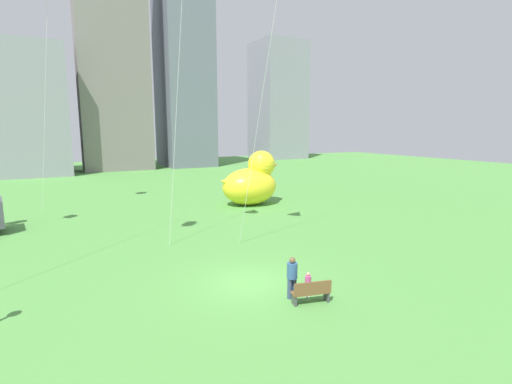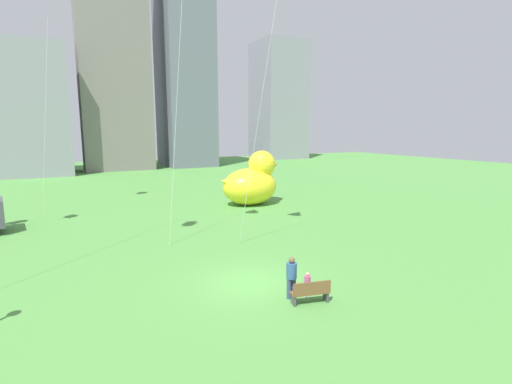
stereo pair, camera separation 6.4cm
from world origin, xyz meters
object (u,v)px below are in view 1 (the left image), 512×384
object	(u,v)px
giant_inflatable_duck	(252,182)
park_bench	(311,292)
person_adult	(292,276)
person_child	(308,283)

from	to	relation	value
giant_inflatable_duck	park_bench	bearing A→B (deg)	-110.54
person_adult	giant_inflatable_duck	distance (m)	18.51
giant_inflatable_duck	person_adult	bearing A→B (deg)	-112.44
park_bench	person_adult	bearing A→B (deg)	116.44
park_bench	person_child	distance (m)	0.59
person_child	giant_inflatable_duck	size ratio (longest dim) A/B	0.18
park_bench	person_adult	xyz separation A→B (m)	(-0.37, 0.75, 0.44)
person_child	giant_inflatable_duck	bearing A→B (deg)	69.54
park_bench	person_child	size ratio (longest dim) A/B	1.53
park_bench	person_child	world-z (taller)	person_child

